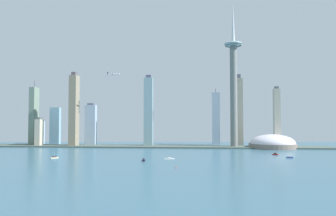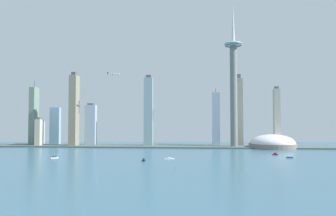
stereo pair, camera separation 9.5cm
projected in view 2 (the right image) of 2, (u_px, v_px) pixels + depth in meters
The scene contains 21 objects.
ground_plane at pixel (97, 178), 355.92m from camera, with size 6000.00×6000.00×0.00m, color #386277.
waterfront_pier at pixel (152, 147), 791.31m from camera, with size 843.75×67.81×3.21m, color #495951.
observation_tower at pixel (234, 78), 789.40m from camera, with size 44.22×44.22×354.60m.
stadium_dome at pixel (273, 144), 761.93m from camera, with size 108.97×108.97×42.70m.
skyscraper_0 at pixel (39, 133), 815.96m from camera, with size 13.96×20.93×73.14m.
skyscraper_1 at pixel (91, 125), 838.98m from camera, with size 27.47×17.29×109.91m.
skyscraper_2 at pixel (41, 132), 929.22m from camera, with size 15.15×19.98×69.73m.
skyscraper_3 at pixel (238, 111), 829.11m from camera, with size 24.37×19.43×183.80m.
skyscraper_4 at pixel (74, 110), 816.27m from camera, with size 18.34×26.63×187.18m.
skyscraper_5 at pixel (216, 119), 875.58m from camera, with size 20.71×16.26×152.35m.
skyscraper_6 at pixel (55, 126), 892.94m from camera, with size 27.23×13.47×101.43m.
skyscraper_7 at pixel (34, 116), 851.88m from camera, with size 14.58×27.85×170.51m.
skyscraper_8 at pixel (148, 112), 816.86m from camera, with size 21.65×18.62×180.18m.
skyscraper_9 at pixel (277, 117), 808.15m from camera, with size 15.04×16.86×150.31m.
boat_0 at pixel (170, 159), 532.74m from camera, with size 16.44×6.55×3.20m.
boat_1 at pixel (275, 154), 605.35m from camera, with size 11.29×8.02×4.04m.
boat_2 at pixel (290, 157), 553.92m from camera, with size 10.80×4.00×3.66m.
boat_3 at pixel (54, 157), 547.12m from camera, with size 13.07×13.16×7.31m.
boat_4 at pixel (144, 160), 510.02m from camera, with size 4.69×10.56×4.42m.
channel_buoy_0 at pixel (176, 167), 430.46m from camera, with size 1.53×1.53×2.55m, color #E54C19.
airplane at pixel (113, 74), 806.79m from camera, with size 34.38×35.47×8.38m.
Camera 2 is at (111.18, -350.16, 61.38)m, focal length 34.69 mm.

